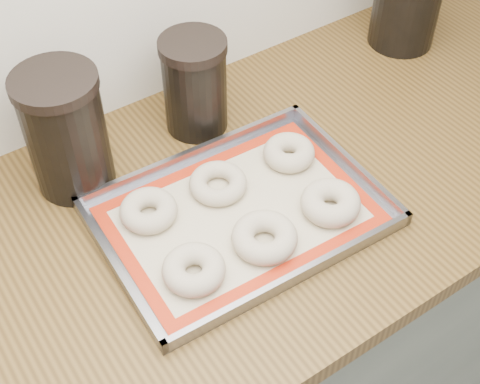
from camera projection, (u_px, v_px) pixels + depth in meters
cabinet at (297, 303)px, 1.56m from camera, size 3.00×0.65×0.86m
countertop at (312, 166)px, 1.23m from camera, size 3.06×0.68×0.04m
baking_tray at (240, 214)px, 1.12m from camera, size 0.47×0.35×0.03m
baking_mat at (240, 214)px, 1.12m from camera, size 0.43×0.31×0.00m
bagel_front_left at (194, 270)px, 1.02m from camera, size 0.11×0.11×0.04m
bagel_front_mid at (264, 237)px, 1.06m from camera, size 0.12×0.12×0.04m
bagel_front_right at (331, 203)px, 1.11m from camera, size 0.13×0.13×0.04m
bagel_back_left at (149, 210)px, 1.10m from camera, size 0.11×0.11×0.03m
bagel_back_mid at (218, 183)px, 1.15m from camera, size 0.11×0.11×0.03m
bagel_back_right at (289, 153)px, 1.19m from camera, size 0.10×0.10×0.04m
canister_left at (66, 132)px, 1.10m from camera, size 0.14×0.14×0.22m
canister_mid at (195, 85)px, 1.21m from camera, size 0.12×0.12×0.19m
canister_right at (407, 1)px, 1.40m from camera, size 0.15×0.15×0.20m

